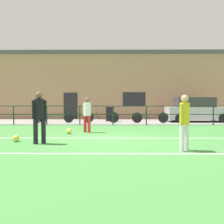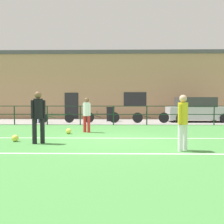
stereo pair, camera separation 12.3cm
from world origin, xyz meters
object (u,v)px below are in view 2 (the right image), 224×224
Objects in this scene: player_goalkeeper at (38,114)px; player_winger at (183,119)px; parked_car_red at (197,110)px; bicycle_parked_2 at (151,117)px; trash_bin_0 at (111,114)px; soccer_ball_match at (69,131)px; soccer_ball_spare at (15,138)px; bicycle_parked_1 at (101,117)px; spectator_child at (38,112)px; player_striker at (87,113)px; bicycle_parked_0 at (56,118)px.

player_goalkeeper reaches higher than player_winger.
bicycle_parked_2 is at bearing -163.06° from parked_car_red.
bicycle_parked_2 is 2.38× the size of trash_bin_0.
trash_bin_0 is at bearing 76.46° from soccer_ball_match.
bicycle_parked_1 is at bearing 71.17° from soccer_ball_spare.
spectator_child is at bearing -176.90° from bicycle_parked_1.
bicycle_parked_2 is (-3.32, -1.01, -0.44)m from parked_car_red.
soccer_ball_match is 0.10× the size of bicycle_parked_2.
soccer_ball_spare is at bearing -109.23° from trash_bin_0.
player_goalkeeper is 12.09m from parked_car_red.
player_winger is at bearing 133.57° from spectator_child.
trash_bin_0 is (3.13, 8.97, 0.40)m from soccer_ball_spare.
player_striker is 5.53m from bicycle_parked_0.
player_striker is at bearing 134.04° from spectator_child.
spectator_child reaches higher than soccer_ball_spare.
bicycle_parked_2 is at bearing 51.72° from soccer_ball_match.
player_striker reaches higher than soccer_ball_match.
bicycle_parked_1 is 2.35× the size of trash_bin_0.
player_goalkeeper is at bearing -22.95° from soccer_ball_spare.
parked_car_red reaches higher than bicycle_parked_0.
soccer_ball_spare is 0.10× the size of bicycle_parked_0.
player_striker reaches higher than spectator_child.
player_winger is 0.38× the size of parked_car_red.
player_goalkeeper is 8.13m from bicycle_parked_1.
trash_bin_0 is at bearing 50.88° from player_goalkeeper.
trash_bin_0 is (0.56, 1.43, 0.14)m from bicycle_parked_1.
trash_bin_0 is (0.93, 6.30, -0.38)m from player_striker.
player_striker is 0.99× the size of player_winger.
player_winger is 10.72m from parked_car_red.
parked_car_red is at bearing 6.10° from bicycle_parked_0.
soccer_ball_spare is at bearing -87.21° from bicycle_parked_0.
player_winger is at bearing -15.77° from soccer_ball_spare.
bicycle_parked_1 is at bearing -171.54° from spectator_child.
player_winger reaches higher than bicycle_parked_1.
player_goalkeeper is at bearing -101.48° from bicycle_parked_1.
parked_car_red is 1.76× the size of bicycle_parked_2.
player_striker is 1.59× the size of trash_bin_0.
spectator_child is (-1.51, 7.32, 0.63)m from soccer_ball_spare.
soccer_ball_spare is at bearing -108.83° from bicycle_parked_1.
spectator_child is (-2.99, 5.21, 0.63)m from soccer_ball_match.
player_goalkeeper reaches higher than player_striker.
player_goalkeeper is 9.63m from trash_bin_0.
bicycle_parked_1 is 3.19m from bicycle_parked_2.
parked_car_red reaches higher than trash_bin_0.
spectator_child is 7.29m from bicycle_parked_2.
bicycle_parked_2 is at bearing -172.90° from spectator_child.
soccer_ball_spare is 9.49m from bicycle_parked_2.
bicycle_parked_1 is 1.54m from trash_bin_0.
spectator_child is at bearing -173.37° from parked_car_red.
player_striker is at bearing 83.84° from player_winger.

